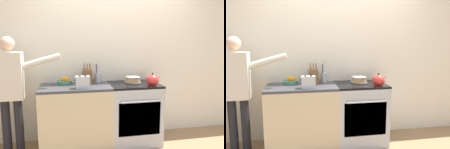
# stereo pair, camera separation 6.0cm
# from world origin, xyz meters

# --- Properties ---
(wall_back) EXTENTS (8.00, 0.04, 2.60)m
(wall_back) POSITION_xyz_m (0.00, 0.61, 1.30)
(wall_back) COLOR silver
(wall_back) RESTS_ON ground_plane
(counter_cabinet) EXTENTS (0.97, 0.59, 0.89)m
(counter_cabinet) POSITION_xyz_m (-0.61, 0.29, 0.45)
(counter_cabinet) COLOR beige
(counter_cabinet) RESTS_ON ground_plane
(stove_range) EXTENTS (0.72, 0.62, 0.89)m
(stove_range) POSITION_xyz_m (0.24, 0.29, 0.45)
(stove_range) COLOR #B7BABF
(stove_range) RESTS_ON ground_plane
(layer_cake) EXTENTS (0.28, 0.28, 0.09)m
(layer_cake) POSITION_xyz_m (0.25, 0.37, 0.93)
(layer_cake) COLOR #4C4C51
(layer_cake) RESTS_ON stove_range
(tea_kettle) EXTENTS (0.22, 0.18, 0.18)m
(tea_kettle) POSITION_xyz_m (0.46, 0.12, 0.97)
(tea_kettle) COLOR red
(tea_kettle) RESTS_ON stove_range
(knife_block) EXTENTS (0.13, 0.17, 0.31)m
(knife_block) POSITION_xyz_m (-0.43, 0.42, 1.00)
(knife_block) COLOR brown
(knife_block) RESTS_ON counter_cabinet
(utensil_crock) EXTENTS (0.09, 0.09, 0.34)m
(utensil_crock) POSITION_xyz_m (-0.27, 0.50, 0.97)
(utensil_crock) COLOR #B7BABF
(utensil_crock) RESTS_ON counter_cabinet
(fruit_bowl) EXTENTS (0.20, 0.20, 0.11)m
(fruit_bowl) POSITION_xyz_m (-0.75, 0.45, 0.93)
(fruit_bowl) COLOR #4C7F66
(fruit_bowl) RESTS_ON counter_cabinet
(toaster) EXTENTS (0.20, 0.12, 0.17)m
(toaster) POSITION_xyz_m (-0.51, 0.13, 0.97)
(toaster) COLOR #B7BABF
(toaster) RESTS_ON counter_cabinet
(person_baker) EXTENTS (0.91, 0.20, 1.57)m
(person_baker) POSITION_xyz_m (-1.44, 0.27, 0.93)
(person_baker) COLOR black
(person_baker) RESTS_ON ground_plane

